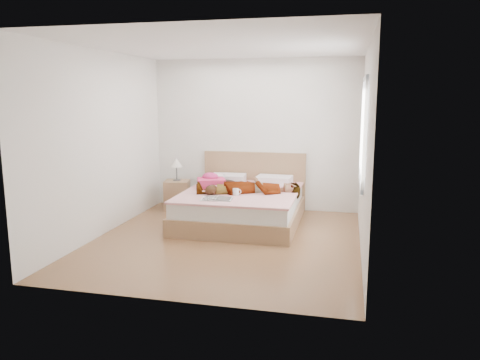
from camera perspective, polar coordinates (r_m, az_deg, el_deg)
The scene contains 11 objects.
ground at distance 6.50m, azimuth -1.71°, elevation -7.38°, with size 4.00×4.00×0.00m, color #4B2D17.
woman at distance 7.17m, azimuth 1.10°, elevation -0.59°, with size 0.61×1.62×0.22m, color silver.
hair at distance 7.75m, azimuth -2.33°, elevation -0.32°, with size 0.45×0.55×0.08m, color black.
phone at distance 7.66m, azimuth -1.93°, elevation 0.52°, with size 0.04×0.09×0.01m, color silver.
room_shell at distance 6.31m, azimuth 14.79°, elevation 5.66°, with size 4.00×4.00×4.00m.
bed at distance 7.40m, azimuth 0.32°, elevation -2.99°, with size 1.80×2.08×1.00m.
towel at distance 7.57m, azimuth -3.56°, elevation -0.18°, with size 0.54×0.48×0.23m.
magazine at distance 6.68m, azimuth -2.86°, elevation -2.30°, with size 0.47×0.33×0.03m.
coffee_mug at distance 6.94m, azimuth -0.50°, elevation -1.46°, with size 0.14×0.12×0.10m.
plush_toy at distance 7.01m, azimuth -3.53°, elevation -1.18°, with size 0.17×0.25×0.14m.
nightstand at distance 8.26m, azimuth -7.67°, elevation -1.53°, with size 0.48×0.45×0.90m.
Camera 1 is at (1.59, -6.00, 1.96)m, focal length 35.00 mm.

